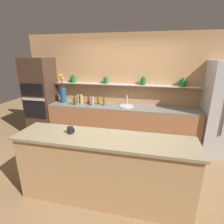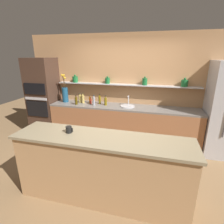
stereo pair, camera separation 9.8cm
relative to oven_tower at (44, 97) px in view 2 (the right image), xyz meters
name	(u,v)px [view 2 (the right image)]	position (x,y,z in m)	size (l,w,h in m)	color
ground_plane	(113,170)	(2.25, -1.24, -1.02)	(12.00, 12.00, 0.00)	olive
back_wall_unit	(129,88)	(2.25, 0.36, 0.29)	(5.20, 0.28, 2.60)	tan
back_counter_unit	(122,124)	(2.17, 0.00, -0.56)	(3.60, 0.62, 0.92)	#99603D
island_counter	(102,169)	(2.25, -1.92, -0.50)	(2.52, 0.61, 1.02)	tan
oven_tower	(44,97)	(0.00, 0.00, 0.00)	(0.70, 0.64, 2.04)	#3D281E
flower_vase	(65,94)	(0.63, 0.04, 0.12)	(0.15, 0.15, 0.73)	navy
sink_fixture	(128,106)	(2.29, 0.01, -0.08)	(0.34, 0.34, 0.25)	#B7B7BC
bottle_spirit_0	(94,101)	(1.47, -0.09, 0.01)	(0.06, 0.06, 0.26)	gray
bottle_sauce_1	(90,100)	(1.29, 0.12, -0.02)	(0.05, 0.05, 0.19)	#9E4C0A
bottle_sauce_2	(91,101)	(1.34, 0.03, -0.03)	(0.05, 0.05, 0.17)	maroon
bottle_spirit_3	(83,99)	(1.12, 0.04, 0.01)	(0.07, 0.07, 0.27)	tan
bottle_oil_4	(100,100)	(1.56, 0.07, 0.01)	(0.06, 0.06, 0.25)	brown
bottle_oil_5	(76,101)	(1.02, -0.13, 0.00)	(0.06, 0.06, 0.24)	#47380A
bottle_spirit_6	(80,99)	(1.03, 0.07, 0.00)	(0.07, 0.07, 0.25)	tan
bottle_oil_7	(106,101)	(1.74, -0.01, 0.00)	(0.07, 0.07, 0.24)	brown
coffee_mug	(69,130)	(1.75, -1.89, 0.05)	(0.11, 0.09, 0.10)	black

